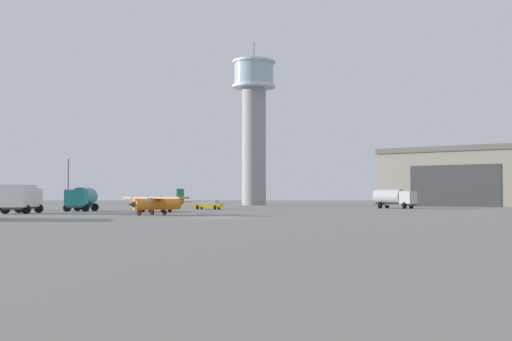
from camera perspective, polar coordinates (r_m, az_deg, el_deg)
ground_plane at (r=58.24m, az=-3.83°, el=-4.23°), size 400.00×400.00×0.00m
control_tower at (r=134.73m, az=-0.18°, el=4.74°), size 9.05×9.05×34.39m
hangar at (r=130.69m, az=18.58°, el=-0.57°), size 36.99×34.93×11.05m
airplane_orange at (r=66.57m, az=-8.78°, el=-2.85°), size 7.57×7.45×2.74m
truck_fuel_tanker_silver at (r=101.00m, az=12.20°, el=-2.38°), size 6.28×6.12×2.99m
truck_box_white at (r=76.32m, az=-20.16°, el=-2.28°), size 3.39×6.40×3.20m
truck_flatbed_red at (r=93.67m, az=-21.57°, el=-2.57°), size 6.60×4.01×2.49m
truck_fuel_tanker_teal at (r=84.22m, az=-15.25°, el=-2.38°), size 3.61×5.90×3.04m
car_black at (r=78.15m, az=-8.83°, el=-3.15°), size 4.58×3.41×1.37m
car_yellow at (r=92.79m, az=-4.25°, el=-3.02°), size 4.43×3.09×1.37m
light_post_west at (r=114.07m, az=-16.39°, el=-0.58°), size 0.44×0.44×8.60m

